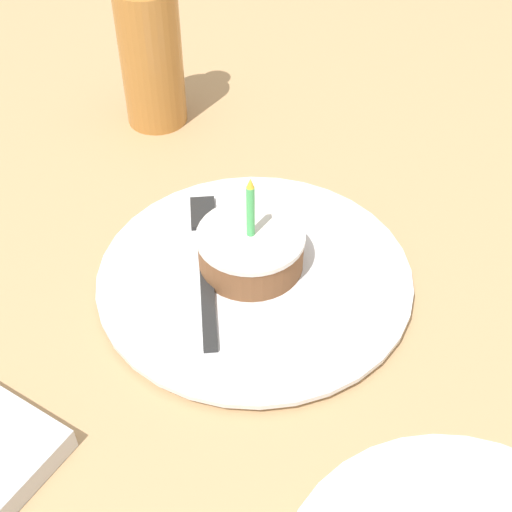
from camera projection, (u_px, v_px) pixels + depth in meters
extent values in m
cube|color=tan|center=(271.00, 304.00, 0.66)|extent=(2.40, 2.40, 0.04)
cylinder|color=silver|center=(256.00, 276.00, 0.65)|extent=(0.27, 0.27, 0.01)
cylinder|color=silver|center=(256.00, 274.00, 0.64)|extent=(0.28, 0.28, 0.01)
cylinder|color=brown|center=(251.00, 251.00, 0.64)|extent=(0.09, 0.09, 0.03)
cylinder|color=silver|center=(251.00, 236.00, 0.62)|extent=(0.10, 0.10, 0.00)
cylinder|color=#4CBF66|center=(251.00, 211.00, 0.60)|extent=(0.01, 0.01, 0.05)
cone|color=yellow|center=(250.00, 183.00, 0.58)|extent=(0.01, 0.01, 0.01)
cube|color=#262626|center=(207.00, 284.00, 0.63)|extent=(0.13, 0.10, 0.01)
cube|color=#262626|center=(203.00, 213.00, 0.70)|extent=(0.05, 0.05, 0.01)
cylinder|color=#B27233|center=(151.00, 58.00, 0.79)|extent=(0.07, 0.07, 0.16)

